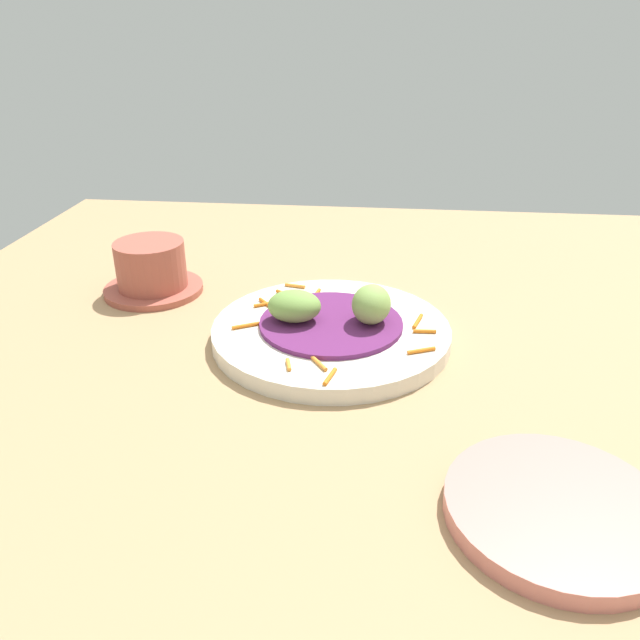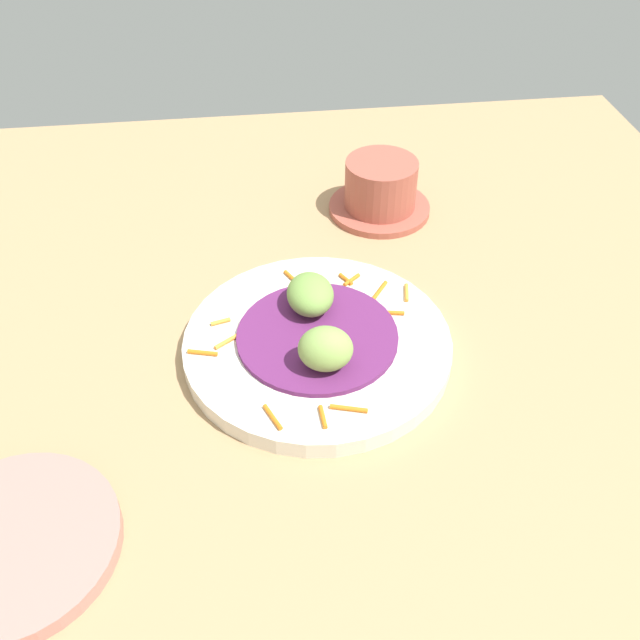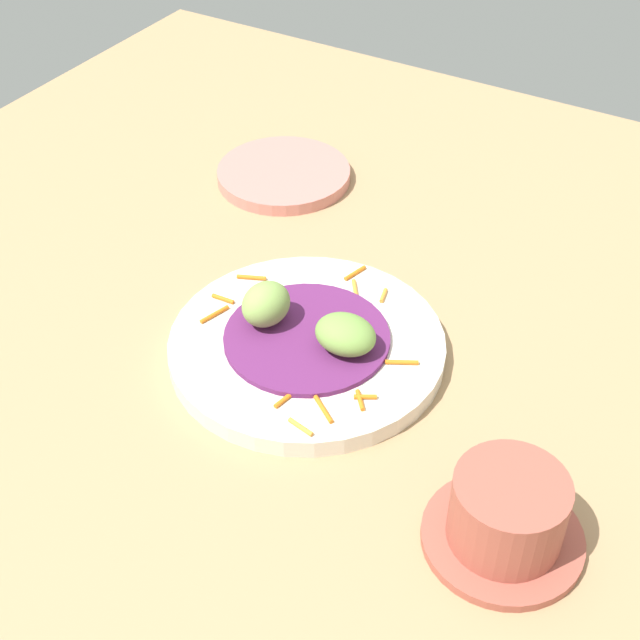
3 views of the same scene
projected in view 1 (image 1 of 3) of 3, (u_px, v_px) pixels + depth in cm
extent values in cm
cube|color=tan|center=(368.00, 370.00, 62.56)|extent=(110.00, 110.00, 2.00)
cylinder|color=silver|center=(331.00, 333.00, 65.81)|extent=(25.10, 25.10, 1.74)
cylinder|color=#60235B|center=(331.00, 323.00, 65.31)|extent=(15.07, 15.07, 0.52)
cylinder|color=orange|center=(287.00, 295.00, 72.10)|extent=(2.19, 2.86, 0.40)
cylinder|color=orange|center=(425.00, 331.00, 63.75)|extent=(0.53, 2.34, 0.40)
cylinder|color=orange|center=(262.00, 305.00, 69.62)|extent=(1.31, 1.88, 0.40)
cylinder|color=orange|center=(330.00, 377.00, 55.80)|extent=(2.76, 1.11, 0.40)
cylinder|color=orange|center=(317.00, 293.00, 72.54)|extent=(1.90, 0.75, 0.40)
cylinder|color=orange|center=(265.00, 302.00, 70.11)|extent=(1.98, 1.75, 0.40)
cylinder|color=orange|center=(318.00, 363.00, 58.04)|extent=(2.71, 2.04, 0.40)
cylinder|color=orange|center=(421.00, 350.00, 60.12)|extent=(1.52, 2.80, 0.40)
cylinder|color=orange|center=(418.00, 321.00, 65.84)|extent=(3.17, 1.28, 0.40)
cylinder|color=orange|center=(246.00, 326.00, 64.91)|extent=(1.74, 2.75, 0.40)
cylinder|color=orange|center=(288.00, 365.00, 57.70)|extent=(1.92, 0.85, 0.40)
cylinder|color=orange|center=(295.00, 286.00, 74.41)|extent=(0.90, 2.55, 0.40)
ellipsoid|color=#759E47|center=(294.00, 306.00, 64.66)|extent=(4.56, 5.65, 3.25)
ellipsoid|color=#84A851|center=(368.00, 304.00, 64.12)|extent=(5.36, 4.69, 4.06)
cylinder|color=tan|center=(557.00, 510.00, 42.51)|extent=(15.41, 15.41, 1.41)
cylinder|color=#A85142|center=(154.00, 289.00, 77.44)|extent=(12.09, 12.09, 0.80)
cylinder|color=#A85142|center=(151.00, 264.00, 76.00)|extent=(8.45, 8.45, 5.73)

